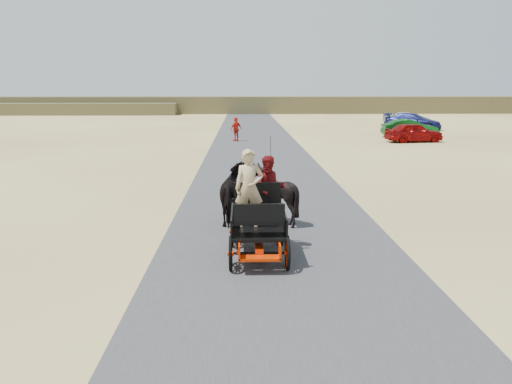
{
  "coord_description": "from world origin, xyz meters",
  "views": [
    {
      "loc": [
        -0.9,
        -12.26,
        3.93
      ],
      "look_at": [
        -0.55,
        0.52,
        1.2
      ],
      "focal_mm": 35.0,
      "sensor_mm": 36.0,
      "label": 1
    }
  ],
  "objects_px": {
    "car_a": "(414,132)",
    "car_c": "(413,122)",
    "horse_right": "(274,194)",
    "pedestrian": "(236,129)",
    "carriage": "(258,241)",
    "car_b": "(410,128)",
    "car_d": "(407,119)",
    "horse_left": "(236,194)"
  },
  "relations": [
    {
      "from": "car_c",
      "to": "car_d",
      "type": "distance_m",
      "value": 5.42
    },
    {
      "from": "pedestrian",
      "to": "car_c",
      "type": "height_order",
      "value": "pedestrian"
    },
    {
      "from": "horse_left",
      "to": "car_b",
      "type": "height_order",
      "value": "horse_left"
    },
    {
      "from": "horse_right",
      "to": "car_b",
      "type": "bearing_deg",
      "value": -116.45
    },
    {
      "from": "carriage",
      "to": "horse_right",
      "type": "distance_m",
      "value": 3.09
    },
    {
      "from": "horse_right",
      "to": "pedestrian",
      "type": "height_order",
      "value": "pedestrian"
    },
    {
      "from": "horse_left",
      "to": "car_d",
      "type": "distance_m",
      "value": 40.28
    },
    {
      "from": "horse_right",
      "to": "car_b",
      "type": "height_order",
      "value": "horse_right"
    },
    {
      "from": "carriage",
      "to": "car_c",
      "type": "relative_size",
      "value": 0.47
    },
    {
      "from": "car_c",
      "to": "car_d",
      "type": "xyz_separation_m",
      "value": [
        1.22,
        5.28,
        -0.07
      ]
    },
    {
      "from": "horse_right",
      "to": "pedestrian",
      "type": "xyz_separation_m",
      "value": [
        -1.35,
        21.95,
        0.01
      ]
    },
    {
      "from": "horse_left",
      "to": "pedestrian",
      "type": "height_order",
      "value": "pedestrian"
    },
    {
      "from": "horse_right",
      "to": "car_a",
      "type": "relative_size",
      "value": 0.42
    },
    {
      "from": "carriage",
      "to": "car_b",
      "type": "relative_size",
      "value": 0.57
    },
    {
      "from": "pedestrian",
      "to": "horse_left",
      "type": "bearing_deg",
      "value": 48.65
    },
    {
      "from": "carriage",
      "to": "car_d",
      "type": "xyz_separation_m",
      "value": [
        16.45,
        39.51,
        0.31
      ]
    },
    {
      "from": "horse_left",
      "to": "car_b",
      "type": "distance_m",
      "value": 27.65
    },
    {
      "from": "car_b",
      "to": "horse_right",
      "type": "bearing_deg",
      "value": 156.14
    },
    {
      "from": "horse_right",
      "to": "car_b",
      "type": "distance_m",
      "value": 27.14
    },
    {
      "from": "pedestrian",
      "to": "car_a",
      "type": "distance_m",
      "value": 12.67
    },
    {
      "from": "carriage",
      "to": "car_d",
      "type": "distance_m",
      "value": 42.8
    },
    {
      "from": "horse_left",
      "to": "car_a",
      "type": "relative_size",
      "value": 0.5
    },
    {
      "from": "car_d",
      "to": "carriage",
      "type": "bearing_deg",
      "value": 169.2
    },
    {
      "from": "horse_left",
      "to": "car_d",
      "type": "xyz_separation_m",
      "value": [
        17.0,
        36.51,
        -0.18
      ]
    },
    {
      "from": "pedestrian",
      "to": "car_c",
      "type": "bearing_deg",
      "value": 168.07
    },
    {
      "from": "horse_right",
      "to": "car_a",
      "type": "xyz_separation_m",
      "value": [
        11.29,
        21.01,
        -0.16
      ]
    },
    {
      "from": "car_b",
      "to": "car_c",
      "type": "height_order",
      "value": "car_c"
    },
    {
      "from": "pedestrian",
      "to": "car_b",
      "type": "relative_size",
      "value": 0.41
    },
    {
      "from": "carriage",
      "to": "pedestrian",
      "type": "xyz_separation_m",
      "value": [
        -0.8,
        24.95,
        0.5
      ]
    },
    {
      "from": "pedestrian",
      "to": "car_d",
      "type": "height_order",
      "value": "pedestrian"
    },
    {
      "from": "car_b",
      "to": "horse_left",
      "type": "bearing_deg",
      "value": 154.1
    },
    {
      "from": "car_d",
      "to": "pedestrian",
      "type": "bearing_deg",
      "value": 141.98
    },
    {
      "from": "horse_left",
      "to": "car_b",
      "type": "bearing_deg",
      "value": -118.5
    },
    {
      "from": "car_a",
      "to": "car_c",
      "type": "bearing_deg",
      "value": -26.65
    },
    {
      "from": "carriage",
      "to": "horse_left",
      "type": "distance_m",
      "value": 3.09
    },
    {
      "from": "carriage",
      "to": "car_c",
      "type": "bearing_deg",
      "value": 66.01
    },
    {
      "from": "carriage",
      "to": "horse_right",
      "type": "xyz_separation_m",
      "value": [
        0.55,
        3.0,
        0.49
      ]
    },
    {
      "from": "horse_left",
      "to": "car_d",
      "type": "height_order",
      "value": "horse_left"
    },
    {
      "from": "car_c",
      "to": "pedestrian",
      "type": "bearing_deg",
      "value": 152.46
    },
    {
      "from": "car_c",
      "to": "car_d",
      "type": "bearing_deg",
      "value": 19.43
    },
    {
      "from": "carriage",
      "to": "car_d",
      "type": "relative_size",
      "value": 0.5
    },
    {
      "from": "car_a",
      "to": "car_b",
      "type": "xyz_separation_m",
      "value": [
        0.8,
        3.28,
        0.01
      ]
    }
  ]
}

